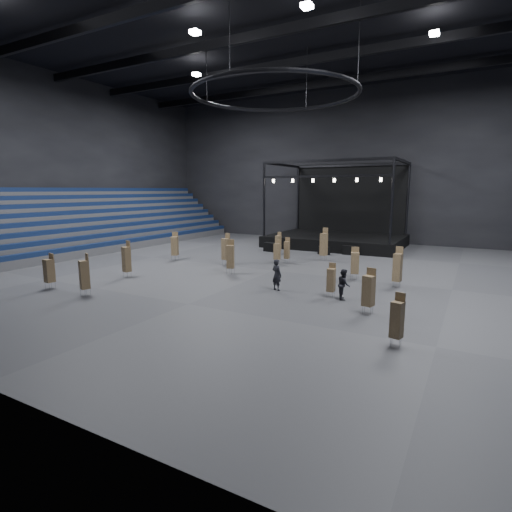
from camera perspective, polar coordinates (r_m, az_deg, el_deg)
The scene contains 29 objects.
floor at distance 30.99m, azimuth 2.51°, elevation -2.09°, with size 50.00×50.00×0.00m, color #454547.
ceiling at distance 32.57m, azimuth 2.77°, elevation 30.70°, with size 50.00×42.00×0.20m, color black.
wall_back at distance 50.12m, azimuth 13.63°, elevation 12.41°, with size 50.00×0.20×18.00m, color black.
wall_left at distance 47.23m, azimuth -26.35°, elevation 11.91°, with size 0.20×42.00×18.00m, color black.
bleachers_left at distance 45.69m, azimuth -24.20°, elevation 3.02°, with size 7.20×40.00×6.40m.
stage at distance 45.72m, azimuth 11.66°, elevation 3.31°, with size 14.00×10.00×9.20m.
truss_ring at distance 31.11m, azimuth 2.69°, elevation 22.08°, with size 12.30×12.30×5.15m.
roof_girders at distance 32.29m, azimuth 2.76°, elevation 29.37°, with size 49.00×30.35×0.70m.
floodlights at distance 28.78m, azimuth -1.36°, elevation 30.65°, with size 28.60×16.60×0.25m.
flight_case_left at distance 40.45m, azimuth 2.07°, elevation 1.28°, with size 1.34×0.67×0.89m, color black.
flight_case_mid at distance 39.08m, azimuth 9.67°, elevation 0.76°, with size 1.13×0.57×0.75m, color black.
flight_case_right at distance 39.42m, azimuth 13.29°, elevation 0.81°, with size 1.33×0.67×0.89m, color black.
chair_stack_0 at distance 20.82m, azimuth 15.80°, elevation -4.70°, with size 0.62×0.62×2.34m.
chair_stack_1 at distance 26.98m, azimuth 19.57°, elevation -1.45°, with size 0.56×0.56×2.64m.
chair_stack_2 at distance 25.58m, azimuth -23.30°, elevation -2.37°, with size 0.65×0.65×2.50m.
chair_stack_3 at distance 29.88m, azimuth -18.00°, elevation -0.37°, with size 0.57×0.57×2.62m.
chair_stack_4 at distance 35.75m, azimuth 9.67°, elevation 1.73°, with size 0.63×0.63×2.89m.
chair_stack_5 at distance 23.55m, azimuth 10.69°, elevation -3.30°, with size 0.43×0.43×2.02m.
chair_stack_6 at distance 38.72m, azimuth 3.20°, elevation 1.93°, with size 0.55×0.55×2.15m.
chair_stack_7 at distance 28.42m, azimuth 13.95°, elevation -0.90°, with size 0.68×0.68×2.28m.
chair_stack_8 at distance 33.61m, azimuth 3.03°, elevation 0.70°, with size 0.47×0.47×2.05m.
chair_stack_9 at distance 33.18m, azimuth -4.33°, elevation 1.08°, with size 0.66×0.66×2.64m.
chair_stack_10 at distance 35.99m, azimuth -11.52°, elevation 1.49°, with size 0.73×0.73×2.51m.
chair_stack_11 at distance 34.24m, azimuth 4.44°, elevation 0.92°, with size 0.49×0.49×2.18m.
chair_stack_12 at distance 28.27m, azimuth -27.44°, elevation -1.80°, with size 0.57×0.57×2.24m.
chair_stack_13 at distance 16.98m, azimuth 19.52°, elevation -8.46°, with size 0.53×0.53×2.19m.
chair_stack_14 at distance 29.60m, azimuth -3.67°, elevation -0.00°, with size 0.70×0.70×2.57m.
man_center at distance 24.81m, azimuth 2.98°, elevation -2.70°, with size 0.71×0.47×1.96m, color black.
crew_member at distance 23.30m, azimuth 12.43°, elevation -3.97°, with size 0.85×0.66×1.76m, color black.
Camera 1 is at (13.52, -27.18, 6.20)m, focal length 28.00 mm.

